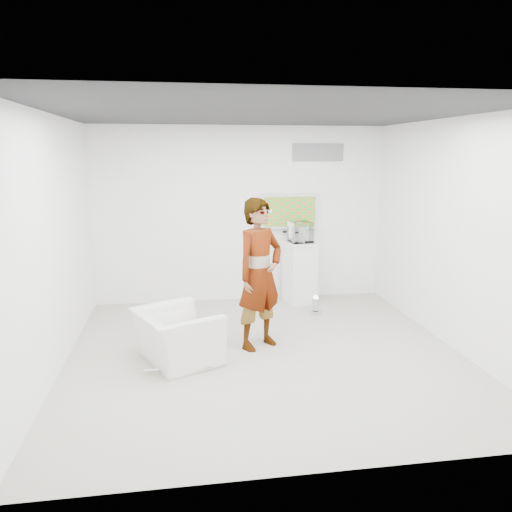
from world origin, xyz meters
name	(u,v)px	position (x,y,z in m)	size (l,w,h in m)	color
room	(265,239)	(0.00, 0.00, 1.50)	(5.01, 5.01, 3.00)	#A3A196
tv	(289,211)	(0.85, 2.45, 1.55)	(1.00, 0.08, 0.60)	#BABBBF
logo_decal	(318,153)	(1.35, 2.49, 2.55)	(0.90, 0.02, 0.30)	gray
person	(260,274)	(-0.03, 0.26, 0.99)	(0.72, 0.48, 1.99)	white
armchair	(177,336)	(-1.12, -0.07, 0.33)	(1.00, 0.88, 0.65)	white
pedestal	(300,272)	(0.98, 2.15, 0.53)	(0.51, 0.51, 1.06)	white
floor_uplight	(316,305)	(1.08, 1.46, 0.15)	(0.19, 0.19, 0.29)	silver
vitrine	(301,232)	(0.98, 2.15, 1.23)	(0.35, 0.35, 0.35)	white
console	(300,235)	(0.98, 2.15, 1.17)	(0.05, 0.17, 0.23)	white
wii_remote	(266,211)	(0.10, 0.52, 1.79)	(0.04, 0.15, 0.04)	white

